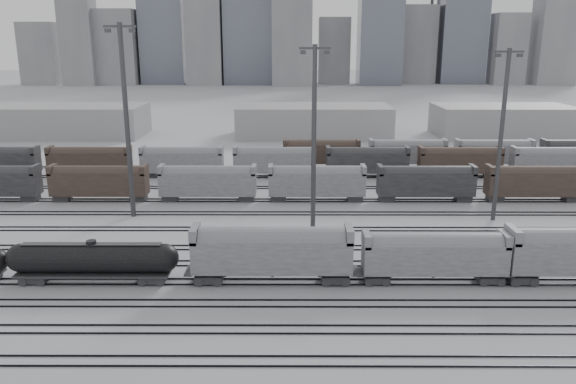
{
  "coord_description": "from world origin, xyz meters",
  "views": [
    {
      "loc": [
        3.76,
        -52.84,
        24.18
      ],
      "look_at": [
        3.53,
        22.36,
        4.0
      ],
      "focal_mm": 35.0,
      "sensor_mm": 36.0,
      "label": 1
    }
  ],
  "objects_px": {
    "tank_car_b": "(93,259)",
    "hopper_car_a": "(272,250)",
    "hopper_car_b": "(435,253)",
    "light_mast_c": "(314,137)"
  },
  "relations": [
    {
      "from": "tank_car_b",
      "to": "hopper_car_a",
      "type": "relative_size",
      "value": 1.08
    },
    {
      "from": "tank_car_b",
      "to": "hopper_car_b",
      "type": "distance_m",
      "value": 35.12
    },
    {
      "from": "hopper_car_a",
      "to": "light_mast_c",
      "type": "bearing_deg",
      "value": 72.72
    },
    {
      "from": "tank_car_b",
      "to": "light_mast_c",
      "type": "xyz_separation_m",
      "value": [
        23.29,
        15.51,
        10.15
      ]
    },
    {
      "from": "hopper_car_a",
      "to": "hopper_car_b",
      "type": "bearing_deg",
      "value": 0.0
    },
    {
      "from": "tank_car_b",
      "to": "light_mast_c",
      "type": "distance_m",
      "value": 29.76
    },
    {
      "from": "tank_car_b",
      "to": "light_mast_c",
      "type": "bearing_deg",
      "value": 33.66
    },
    {
      "from": "tank_car_b",
      "to": "hopper_car_a",
      "type": "distance_m",
      "value": 18.5
    },
    {
      "from": "tank_car_b",
      "to": "hopper_car_b",
      "type": "relative_size",
      "value": 1.2
    },
    {
      "from": "hopper_car_b",
      "to": "light_mast_c",
      "type": "xyz_separation_m",
      "value": [
        -11.83,
        15.51,
        9.43
      ]
    }
  ]
}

